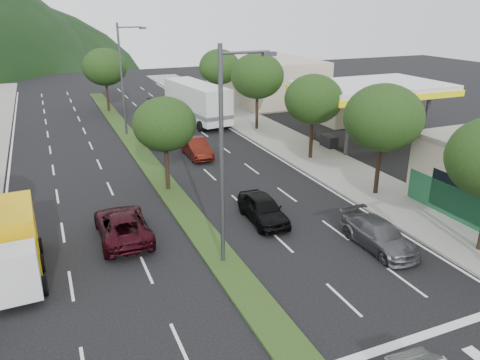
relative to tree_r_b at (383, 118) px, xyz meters
name	(u,v)px	position (x,y,z in m)	size (l,w,h in m)	color
sidewalk_right	(286,142)	(0.50, 13.00, -4.96)	(5.00, 90.00, 0.15)	gray
median	(138,149)	(-12.00, 16.00, -4.98)	(1.60, 56.00, 0.12)	#203513
gas_canopy	(372,90)	(7.00, 10.00, -0.39)	(12.20, 8.20, 5.25)	silver
bldg_right_far	(264,79)	(7.50, 32.00, -2.44)	(10.00, 16.00, 5.20)	beige
tree_r_b	(383,118)	(0.00, 0.00, 0.00)	(4.80, 4.80, 6.94)	black
tree_r_c	(313,99)	(0.00, 8.00, -0.29)	(4.40, 4.40, 6.48)	black
tree_r_d	(257,76)	(0.00, 18.00, 0.14)	(5.00, 5.00, 7.17)	black
tree_r_e	(220,67)	(0.00, 28.00, -0.14)	(4.60, 4.60, 6.71)	black
tree_med_near	(165,124)	(-12.00, 6.00, -0.61)	(4.00, 4.00, 6.02)	black
tree_med_far	(105,67)	(-12.00, 32.00, -0.03)	(4.80, 4.80, 6.94)	black
streetlight_near	(226,149)	(-11.79, -4.00, 0.55)	(2.60, 0.25, 10.00)	#47494C
streetlight_mid	(124,74)	(-11.79, 21.00, 0.55)	(2.60, 0.25, 10.00)	#47494C
suv_maroon	(122,225)	(-15.90, 0.34, -4.29)	(2.48, 5.38, 1.50)	black
car_queue_a	(263,209)	(-8.31, -0.67, -4.28)	(1.78, 4.41, 1.50)	black
car_queue_b	(379,235)	(-4.31, -5.67, -4.35)	(1.92, 4.73, 1.37)	#4F4E53
car_queue_c	(196,148)	(-8.05, 12.13, -4.29)	(1.57, 4.51, 1.48)	#47120B
car_queue_d	(204,118)	(-4.01, 22.13, -4.40)	(2.12, 4.59, 1.28)	black
car_queue_e	(154,135)	(-10.29, 17.13, -4.29)	(1.77, 4.40, 1.50)	#55545A
car_queue_f	(155,107)	(-7.15, 29.72, -4.40)	(1.79, 4.41, 1.28)	black
box_truck	(12,246)	(-20.97, -1.25, -3.63)	(2.50, 6.08, 2.97)	silver
motorhome	(197,102)	(-4.25, 23.50, -2.93)	(4.34, 10.60, 3.96)	silver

